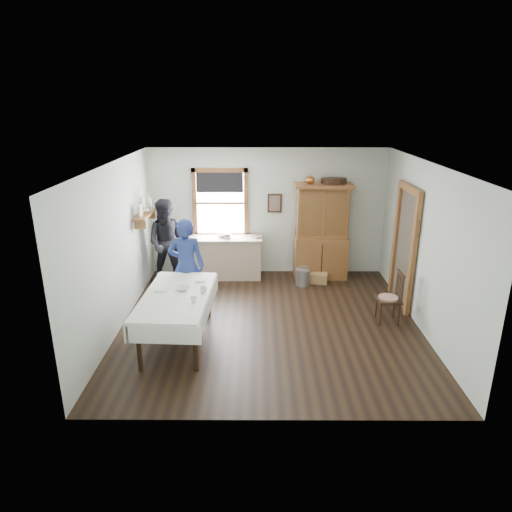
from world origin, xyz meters
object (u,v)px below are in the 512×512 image
dining_table (178,318)px  pail (303,277)px  wicker_basket (319,278)px  china_hutch (321,232)px  figure_dark (168,246)px  spindle_chair (389,297)px  work_counter (225,257)px  woman_blue (187,269)px

dining_table → pail: dining_table is taller
pail → wicker_basket: 0.36m
dining_table → china_hutch: bearing=47.0°
china_hutch → figure_dark: 3.17m
china_hutch → dining_table: bearing=-134.0°
spindle_chair → dining_table: bearing=-170.2°
work_counter → pail: 1.70m
wicker_basket → pail: bearing=-163.4°
woman_blue → figure_dark: figure_dark is taller
china_hutch → woman_blue: (-2.58, -1.71, -0.21)m
woman_blue → wicker_basket: bearing=-151.8°
wicker_basket → woman_blue: 2.94m
pail → figure_dark: 2.82m
spindle_chair → figure_dark: bearing=156.3°
spindle_chair → figure_dark: 4.39m
wicker_basket → work_counter: bearing=170.2°
dining_table → figure_dark: size_ratio=1.19×
china_hutch → figure_dark: size_ratio=1.22×
dining_table → figure_dark: figure_dark is taller
dining_table → wicker_basket: size_ratio=5.67×
china_hutch → spindle_chair: (0.89, -2.10, -0.55)m
pail → china_hutch: bearing=48.4°
wicker_basket → woman_blue: bearing=-151.7°
work_counter → woman_blue: (-0.56, -1.69, 0.36)m
work_counter → dining_table: (-0.56, -2.76, -0.05)m
dining_table → spindle_chair: 3.54m
pail → wicker_basket: (0.34, 0.10, -0.06)m
work_counter → pail: size_ratio=4.77×
wicker_basket → figure_dark: 3.16m
dining_table → woman_blue: 1.14m
china_hutch → pail: (-0.40, -0.45, -0.84)m
work_counter → pail: work_counter is taller
spindle_chair → pail: (-1.30, 1.65, -0.29)m
dining_table → spindle_chair: size_ratio=2.17×
work_counter → spindle_chair: size_ratio=1.71×
wicker_basket → figure_dark: figure_dark is taller
figure_dark → dining_table: bearing=-77.3°
work_counter → spindle_chair: spindle_chair is taller
china_hutch → woman_blue: china_hutch is taller
pail → woman_blue: woman_blue is taller
dining_table → woman_blue: woman_blue is taller
spindle_chair → woman_blue: size_ratio=0.57×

